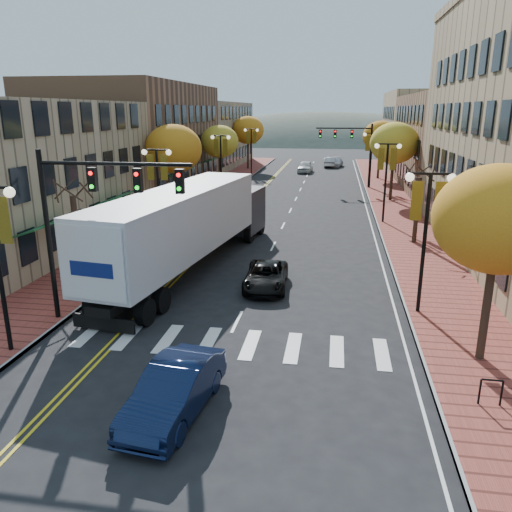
% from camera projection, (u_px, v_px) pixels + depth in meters
% --- Properties ---
extents(ground, '(200.00, 200.00, 0.00)m').
position_uv_depth(ground, '(214.00, 369.00, 16.85)').
color(ground, black).
rests_on(ground, ground).
extents(sidewalk_left, '(4.00, 85.00, 0.15)m').
position_uv_depth(sidewalk_left, '(203.00, 198.00, 48.99)').
color(sidewalk_left, brown).
rests_on(sidewalk_left, ground).
extents(sidewalk_right, '(4.00, 85.00, 0.15)m').
position_uv_depth(sidewalk_right, '(391.00, 203.00, 46.26)').
color(sidewalk_right, brown).
rests_on(sidewalk_right, ground).
extents(building_left_mid, '(12.00, 24.00, 11.00)m').
position_uv_depth(building_left_mid, '(136.00, 139.00, 51.98)').
color(building_left_mid, brown).
rests_on(building_left_mid, ground).
extents(building_left_far, '(12.00, 26.00, 9.50)m').
position_uv_depth(building_left_far, '(200.00, 135.00, 75.88)').
color(building_left_far, '#9E8966').
rests_on(building_left_far, ground).
extents(building_right_mid, '(15.00, 24.00, 10.00)m').
position_uv_depth(building_right_mid, '(479.00, 144.00, 52.44)').
color(building_right_mid, brown).
rests_on(building_right_mid, ground).
extents(building_right_far, '(15.00, 20.00, 11.00)m').
position_uv_depth(building_right_far, '(439.00, 130.00, 73.14)').
color(building_right_far, '#9E8966').
rests_on(building_right_far, ground).
extents(tree_left_a, '(0.28, 0.28, 4.20)m').
position_uv_depth(tree_left_a, '(77.00, 237.00, 25.16)').
color(tree_left_a, '#382619').
rests_on(tree_left_a, sidewalk_left).
extents(tree_left_b, '(4.48, 4.48, 7.21)m').
position_uv_depth(tree_left_b, '(174.00, 149.00, 39.42)').
color(tree_left_b, '#382619').
rests_on(tree_left_b, sidewalk_left).
extents(tree_left_c, '(4.16, 4.16, 6.69)m').
position_uv_depth(tree_left_c, '(220.00, 142.00, 54.69)').
color(tree_left_c, '#382619').
rests_on(tree_left_c, sidewalk_left).
extents(tree_left_d, '(4.61, 4.61, 7.42)m').
position_uv_depth(tree_left_d, '(248.00, 130.00, 71.59)').
color(tree_left_d, '#382619').
rests_on(tree_left_d, sidewalk_left).
extents(tree_right_a, '(4.16, 4.16, 6.69)m').
position_uv_depth(tree_right_a, '(499.00, 219.00, 15.96)').
color(tree_right_a, '#382619').
rests_on(tree_right_a, sidewalk_right).
extents(tree_right_b, '(0.28, 0.28, 4.20)m').
position_uv_depth(tree_right_b, '(417.00, 210.00, 31.91)').
color(tree_right_b, '#382619').
rests_on(tree_right_b, sidewalk_right).
extents(tree_right_c, '(4.48, 4.48, 7.21)m').
position_uv_depth(tree_right_c, '(394.00, 143.00, 46.17)').
color(tree_right_c, '#382619').
rests_on(tree_right_c, sidewalk_right).
extents(tree_right_d, '(4.35, 4.35, 7.00)m').
position_uv_depth(tree_right_d, '(380.00, 136.00, 61.37)').
color(tree_right_d, '#382619').
rests_on(tree_right_d, sidewalk_right).
extents(lamp_left_b, '(1.96, 0.36, 6.05)m').
position_uv_depth(lamp_left_b, '(158.00, 177.00, 31.94)').
color(lamp_left_b, black).
rests_on(lamp_left_b, ground).
extents(lamp_left_c, '(1.96, 0.36, 6.05)m').
position_uv_depth(lamp_left_c, '(221.00, 154.00, 48.99)').
color(lamp_left_c, black).
rests_on(lamp_left_c, ground).
extents(lamp_left_d, '(1.96, 0.36, 6.05)m').
position_uv_depth(lamp_left_d, '(251.00, 142.00, 66.04)').
color(lamp_left_d, black).
rests_on(lamp_left_d, ground).
extents(lamp_right_a, '(1.96, 0.36, 6.05)m').
position_uv_depth(lamp_right_a, '(427.00, 216.00, 20.19)').
color(lamp_right_a, black).
rests_on(lamp_right_a, ground).
extents(lamp_right_b, '(1.96, 0.36, 6.05)m').
position_uv_depth(lamp_right_b, '(387.00, 167.00, 37.25)').
color(lamp_right_b, black).
rests_on(lamp_right_b, ground).
extents(lamp_right_c, '(1.96, 0.36, 6.05)m').
position_uv_depth(lamp_right_c, '(372.00, 149.00, 54.30)').
color(lamp_right_c, black).
rests_on(lamp_right_c, ground).
extents(traffic_mast_near, '(6.10, 0.35, 7.00)m').
position_uv_depth(traffic_mast_near, '(91.00, 205.00, 19.13)').
color(traffic_mast_near, black).
rests_on(traffic_mast_near, ground).
extents(traffic_mast_far, '(6.10, 0.34, 7.00)m').
position_uv_depth(traffic_mast_far, '(353.00, 143.00, 54.43)').
color(traffic_mast_far, black).
rests_on(traffic_mast_far, ground).
extents(semi_truck, '(5.44, 18.54, 4.58)m').
position_uv_depth(semi_truck, '(192.00, 222.00, 26.71)').
color(semi_truck, black).
rests_on(semi_truck, ground).
extents(navy_sedan, '(2.11, 4.70, 1.50)m').
position_uv_depth(navy_sedan, '(174.00, 390.00, 14.21)').
color(navy_sedan, '#0C1632').
rests_on(navy_sedan, ground).
extents(black_suv, '(2.20, 4.42, 1.21)m').
position_uv_depth(black_suv, '(266.00, 276.00, 24.40)').
color(black_suv, black).
rests_on(black_suv, ground).
extents(car_far_white, '(2.11, 4.76, 1.59)m').
position_uv_depth(car_far_white, '(305.00, 167.00, 69.47)').
color(car_far_white, silver).
rests_on(car_far_white, ground).
extents(car_far_silver, '(2.52, 4.89, 1.36)m').
position_uv_depth(car_far_silver, '(336.00, 162.00, 76.59)').
color(car_far_silver, '#AEAEB6').
rests_on(car_far_silver, ground).
extents(car_far_oncoming, '(1.77, 4.57, 1.49)m').
position_uv_depth(car_far_oncoming, '(330.00, 162.00, 75.95)').
color(car_far_oncoming, '#ACABB3').
rests_on(car_far_oncoming, ground).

